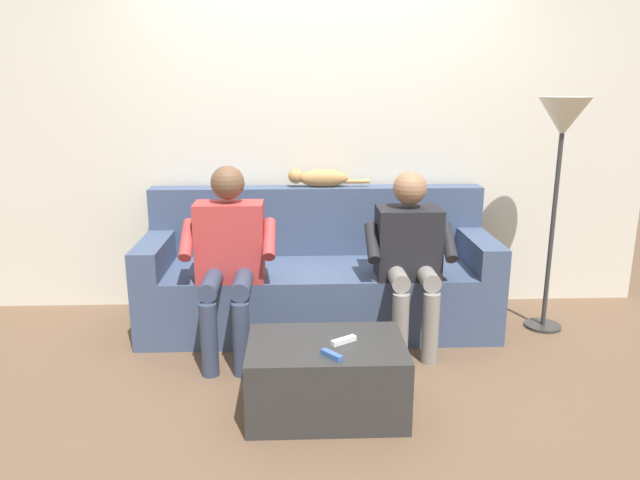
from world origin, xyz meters
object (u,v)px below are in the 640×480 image
person_right_seated (229,251)px  remote_white (344,341)px  person_left_seated (409,249)px  floor_lamp (562,131)px  remote_blue (332,355)px  cat_on_backrest (319,178)px  couch (318,279)px  coffee_table (326,377)px

person_right_seated → remote_white: (-0.64, 0.75, -0.26)m
person_left_seated → floor_lamp: size_ratio=0.72×
remote_white → remote_blue: size_ratio=1.14×
person_left_seated → remote_blue: (0.53, 0.97, -0.24)m
person_left_seated → cat_on_backrest: person_left_seated is taller
floor_lamp → person_left_seated: bearing=12.4°
person_right_seated → remote_white: size_ratio=8.18×
couch → cat_on_backrest: bearing=-93.5°
cat_on_backrest → remote_white: 1.55m
person_left_seated → cat_on_backrest: (0.54, -0.62, 0.35)m
coffee_table → person_left_seated: 1.07m
person_left_seated → cat_on_backrest: bearing=-49.2°
remote_white → remote_blue: bearing=33.5°
coffee_table → person_right_seated: person_right_seated is taller
coffee_table → person_left_seated: bearing=-124.5°
coffee_table → cat_on_backrest: 1.63m
person_left_seated → remote_blue: person_left_seated is taller
person_left_seated → floor_lamp: (-0.98, -0.22, 0.69)m
remote_white → floor_lamp: size_ratio=0.09×
couch → floor_lamp: bearing=174.4°
couch → person_left_seated: person_left_seated is taller
cat_on_backrest → remote_white: size_ratio=4.09×
person_right_seated → cat_on_backrest: bearing=-130.0°
cat_on_backrest → person_left_seated: bearing=130.8°
couch → person_left_seated: (-0.55, 0.37, 0.31)m
cat_on_backrest → person_right_seated: bearing=50.0°
remote_white → person_left_seated: bearing=-153.5°
person_left_seated → person_right_seated: size_ratio=0.96×
person_left_seated → coffee_table: bearing=55.5°
couch → remote_white: size_ratio=16.65×
person_right_seated → cat_on_backrest: size_ratio=2.00×
couch → coffee_table: (0.00, 1.17, -0.13)m
coffee_table → remote_blue: 0.26m
remote_white → remote_blue: (0.07, 0.16, 0.00)m
couch → person_right_seated: bearing=37.4°
remote_blue → coffee_table: bearing=-33.9°
remote_white → remote_blue: 0.18m
couch → person_left_seated: bearing=146.5°
cat_on_backrest → remote_blue: 1.69m
cat_on_backrest → floor_lamp: bearing=165.1°
person_left_seated → remote_white: size_ratio=7.87×
coffee_table → person_left_seated: person_left_seated is taller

